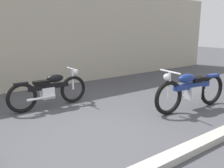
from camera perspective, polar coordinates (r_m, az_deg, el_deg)
ground_plane at (r=4.42m, az=-3.96°, el=-12.75°), size 40.00×40.00×0.00m
building_wall at (r=7.97m, az=-21.39°, el=9.90°), size 18.00×0.30×3.19m
motorcycle_black at (r=6.11m, az=-14.44°, el=-1.36°), size 2.03×0.57×0.91m
motorcycle_blue at (r=6.04m, az=18.11°, el=-1.32°), size 2.23×0.62×1.00m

